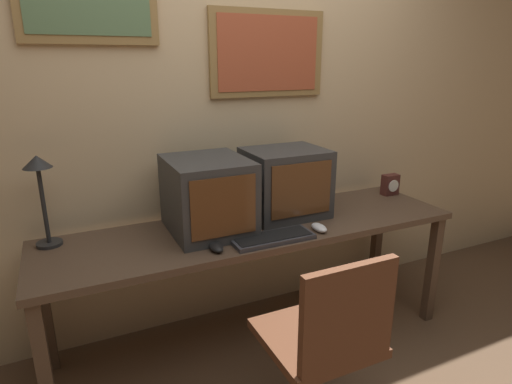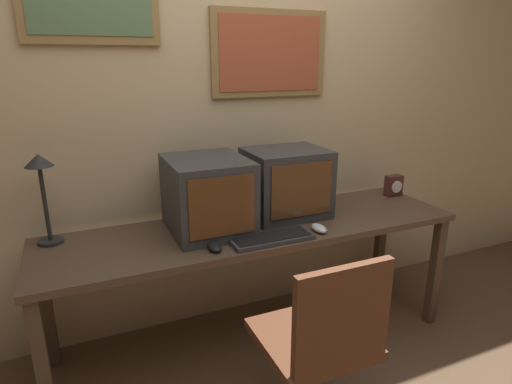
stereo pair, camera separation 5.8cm
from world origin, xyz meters
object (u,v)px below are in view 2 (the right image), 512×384
object	(u,v)px
desk_clock	(394,186)
mouse_far_corner	(215,247)
mouse_near_keyboard	(319,228)
desk_lamp	(41,179)
monitor_left	(208,195)
monitor_right	(286,183)
office_chair	(318,362)
keyboard_main	(272,238)

from	to	relation	value
desk_clock	mouse_far_corner	bearing A→B (deg)	-165.94
mouse_near_keyboard	desk_lamp	world-z (taller)	desk_lamp
monitor_left	desk_lamp	bearing A→B (deg)	169.26
mouse_far_corner	desk_lamp	bearing A→B (deg)	150.37
monitor_right	office_chair	world-z (taller)	monitor_right
monitor_right	keyboard_main	bearing A→B (deg)	-127.72
office_chair	desk_lamp	bearing A→B (deg)	136.45
desk_lamp	monitor_right	bearing A→B (deg)	-4.78
desk_lamp	monitor_left	bearing A→B (deg)	-10.74
mouse_near_keyboard	mouse_far_corner	size ratio (longest dim) A/B	1.07
keyboard_main	desk_clock	bearing A→B (deg)	17.97
desk_clock	desk_lamp	size ratio (longest dim) A/B	0.31
keyboard_main	mouse_far_corner	size ratio (longest dim) A/B	3.89
monitor_left	desk_lamp	world-z (taller)	desk_lamp
mouse_far_corner	desk_lamp	world-z (taller)	desk_lamp
mouse_far_corner	desk_lamp	xyz separation A→B (m)	(-0.71, 0.40, 0.30)
mouse_near_keyboard	desk_clock	bearing A→B (deg)	23.54
monitor_right	desk_clock	distance (m)	0.82
monitor_left	mouse_far_corner	distance (m)	0.32
mouse_far_corner	desk_clock	world-z (taller)	desk_clock
office_chair	mouse_far_corner	bearing A→B (deg)	116.85
monitor_left	keyboard_main	bearing A→B (deg)	-47.34
monitor_left	desk_clock	distance (m)	1.30
keyboard_main	mouse_far_corner	world-z (taller)	mouse_far_corner
mouse_far_corner	office_chair	bearing A→B (deg)	-63.15
mouse_far_corner	mouse_near_keyboard	bearing A→B (deg)	-0.09
keyboard_main	desk_clock	distance (m)	1.10
keyboard_main	office_chair	bearing A→B (deg)	-93.40
monitor_right	desk_lamp	world-z (taller)	desk_lamp
monitor_right	mouse_far_corner	xyz separation A→B (m)	(-0.53, -0.30, -0.17)
mouse_near_keyboard	office_chair	distance (m)	0.69
desk_clock	office_chair	xyz separation A→B (m)	(-1.08, -0.86, -0.39)
mouse_near_keyboard	mouse_far_corner	xyz separation A→B (m)	(-0.57, 0.00, -0.00)
monitor_left	office_chair	xyz separation A→B (m)	(0.21, -0.78, -0.52)
keyboard_main	office_chair	size ratio (longest dim) A/B	0.47
mouse_far_corner	keyboard_main	bearing A→B (deg)	-0.72
keyboard_main	desk_clock	size ratio (longest dim) A/B	3.07
mouse_far_corner	monitor_right	bearing A→B (deg)	29.50
monitor_right	desk_clock	world-z (taller)	monitor_right
monitor_right	mouse_near_keyboard	world-z (taller)	monitor_right
monitor_left	desk_lamp	xyz separation A→B (m)	(-0.76, 0.14, 0.13)
mouse_far_corner	office_chair	size ratio (longest dim) A/B	0.12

